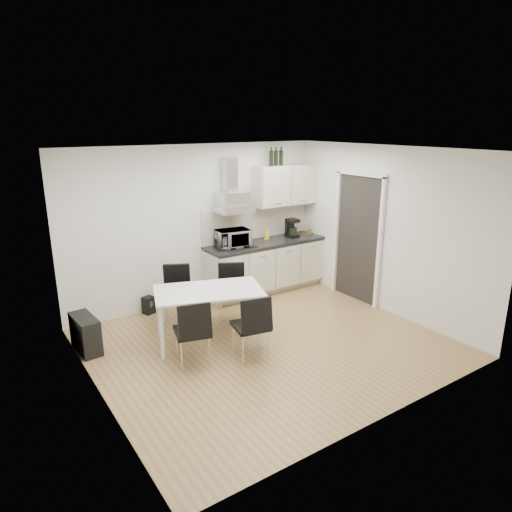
{
  "coord_description": "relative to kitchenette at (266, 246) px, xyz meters",
  "views": [
    {
      "loc": [
        -3.3,
        -4.62,
        2.93
      ],
      "look_at": [
        0.17,
        0.53,
        1.1
      ],
      "focal_mm": 32.0,
      "sensor_mm": 36.0,
      "label": 1
    }
  ],
  "objects": [
    {
      "name": "wall_front",
      "position": [
        -1.18,
        -3.73,
        0.47
      ],
      "size": [
        4.5,
        0.1,
        2.6
      ],
      "primitive_type": "cube",
      "color": "silver",
      "rests_on": "ground"
    },
    {
      "name": "chair_far_right",
      "position": [
        -1.19,
        -0.82,
        -0.39
      ],
      "size": [
        0.63,
        0.65,
        0.88
      ],
      "primitive_type": null,
      "rotation": [
        0.0,
        0.0,
        2.63
      ],
      "color": "black",
      "rests_on": "ground"
    },
    {
      "name": "wall_right",
      "position": [
        1.07,
        -1.73,
        0.47
      ],
      "size": [
        0.1,
        4.0,
        2.6
      ],
      "primitive_type": "cube",
      "color": "silver",
      "rests_on": "ground"
    },
    {
      "name": "chair_far_left",
      "position": [
        -1.91,
        -0.42,
        -0.39
      ],
      "size": [
        0.62,
        0.65,
        0.88
      ],
      "primitive_type": null,
      "rotation": [
        0.0,
        0.0,
        2.67
      ],
      "color": "black",
      "rests_on": "ground"
    },
    {
      "name": "wall_left",
      "position": [
        -3.43,
        -1.73,
        0.47
      ],
      "size": [
        0.1,
        4.0,
        2.6
      ],
      "primitive_type": "cube",
      "color": "silver",
      "rests_on": "ground"
    },
    {
      "name": "chair_near_left",
      "position": [
        -2.27,
        -1.66,
        -0.39
      ],
      "size": [
        0.55,
        0.6,
        0.88
      ],
      "primitive_type": null,
      "rotation": [
        0.0,
        0.0,
        -0.26
      ],
      "color": "black",
      "rests_on": "ground"
    },
    {
      "name": "floor_speaker",
      "position": [
        -2.15,
        0.17,
        -0.69
      ],
      "size": [
        0.2,
        0.19,
        0.28
      ],
      "primitive_type": "cube",
      "rotation": [
        0.0,
        0.0,
        0.31
      ],
      "color": "black",
      "rests_on": "ground"
    },
    {
      "name": "chair_near_right",
      "position": [
        -1.59,
        -1.93,
        -0.39
      ],
      "size": [
        0.53,
        0.57,
        0.88
      ],
      "primitive_type": null,
      "rotation": [
        0.0,
        0.0,
        -0.19
      ],
      "color": "black",
      "rests_on": "ground"
    },
    {
      "name": "guitar_amp",
      "position": [
        -3.29,
        -0.55,
        -0.59
      ],
      "size": [
        0.3,
        0.6,
        0.49
      ],
      "rotation": [
        0.0,
        0.0,
        0.08
      ],
      "color": "black",
      "rests_on": "ground"
    },
    {
      "name": "dining_table",
      "position": [
        -1.79,
        -1.21,
        -0.16
      ],
      "size": [
        1.62,
        1.24,
        0.75
      ],
      "rotation": [
        0.0,
        0.0,
        -0.33
      ],
      "color": "white",
      "rests_on": "ground"
    },
    {
      "name": "ceiling",
      "position": [
        -1.18,
        -1.73,
        1.77
      ],
      "size": [
        4.5,
        4.5,
        0.0
      ],
      "primitive_type": "plane",
      "color": "white",
      "rests_on": "wall_back"
    },
    {
      "name": "ground",
      "position": [
        -1.18,
        -1.73,
        -0.83
      ],
      "size": [
        4.5,
        4.5,
        0.0
      ],
      "primitive_type": "plane",
      "color": "#A28250",
      "rests_on": "ground"
    },
    {
      "name": "kitchenette",
      "position": [
        0.0,
        0.0,
        0.0
      ],
      "size": [
        2.22,
        0.64,
        2.52
      ],
      "color": "beige",
      "rests_on": "ground"
    },
    {
      "name": "wall_back",
      "position": [
        -1.18,
        0.27,
        0.47
      ],
      "size": [
        4.5,
        0.1,
        2.6
      ],
      "primitive_type": "cube",
      "color": "silver",
      "rests_on": "ground"
    },
    {
      "name": "doorway",
      "position": [
        1.03,
        -1.18,
        0.22
      ],
      "size": [
        0.08,
        1.04,
        2.1
      ],
      "primitive_type": "cube",
      "color": "white",
      "rests_on": "ground"
    }
  ]
}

